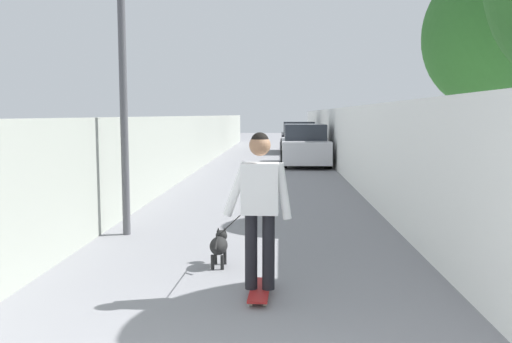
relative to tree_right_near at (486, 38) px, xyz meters
name	(u,v)px	position (x,y,z in m)	size (l,w,h in m)	color
ground_plane	(265,177)	(6.50, 4.12, -3.26)	(80.00, 80.00, 0.00)	gray
wall_left	(170,151)	(4.50, 6.64, -2.33)	(48.00, 0.30, 1.85)	#999E93
fence_right	(358,146)	(4.50, 1.60, -2.20)	(48.00, 0.30, 2.11)	white
tree_right_near	(486,38)	(0.00, 0.00, 0.00)	(2.24, 2.24, 4.58)	brown
lamp_post	(122,47)	(-1.68, 6.09, -0.33)	(0.36, 0.36, 4.27)	#4C4C51
skateboard	(260,290)	(-4.56, 3.87, -3.19)	(0.81, 0.22, 0.08)	maroon
person_skateboarder	(260,198)	(-4.56, 3.87, -2.22)	(0.23, 0.71, 1.63)	black
dog	(219,245)	(-3.43, 4.42, -2.98)	(1.43, 0.67, 1.06)	black
car_near	(305,146)	(10.46, 2.75, -2.54)	(4.31, 1.80, 1.54)	silver
car_far	(298,138)	(17.35, 2.75, -2.54)	(3.96, 1.80, 1.54)	black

